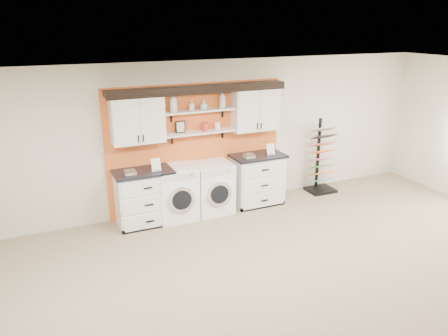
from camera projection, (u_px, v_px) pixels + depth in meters
name	position (u px, v px, depth m)	size (l,w,h in m)	color
floor	(318.00, 329.00, 5.15)	(10.00, 10.00, 0.00)	#8A7B5D
ceiling	(338.00, 91.00, 4.26)	(10.00, 10.00, 0.00)	white
wall_back	(196.00, 137.00, 8.16)	(10.00, 10.00, 0.00)	beige
accent_panel	(197.00, 147.00, 8.20)	(3.40, 0.07, 2.40)	#DA5F25
upper_cabinet_left	(137.00, 119.00, 7.39)	(0.90, 0.35, 0.84)	white
upper_cabinet_right	(255.00, 109.00, 8.27)	(0.90, 0.35, 0.84)	white
shelf_lower	(200.00, 132.00, 7.95)	(1.32, 0.28, 0.03)	white
shelf_upper	(199.00, 111.00, 7.82)	(1.32, 0.28, 0.03)	white
crown_molding	(199.00, 88.00, 7.71)	(3.30, 0.41, 0.13)	black
picture_frame	(180.00, 127.00, 7.82)	(0.18, 0.02, 0.22)	black
canister_red	(205.00, 127.00, 7.96)	(0.11, 0.11, 0.16)	red
canister_cream	(217.00, 126.00, 8.06)	(0.10, 0.10, 0.14)	silver
base_cabinet_left	(144.00, 197.00, 7.70)	(1.02, 0.66, 1.00)	white
base_cabinet_right	(257.00, 179.00, 8.58)	(1.03, 0.66, 1.01)	white
washer	(176.00, 193.00, 7.93)	(0.71, 0.71, 0.99)	white
dryer	(212.00, 187.00, 8.21)	(0.69, 0.71, 0.97)	white
sample_rack	(321.00, 168.00, 9.21)	(0.57, 0.48, 1.56)	black
soap_bottle_a	(173.00, 102.00, 7.58)	(0.13, 0.13, 0.34)	silver
soap_bottle_b	(192.00, 106.00, 7.73)	(0.08, 0.08, 0.18)	silver
soap_bottle_c	(204.00, 105.00, 7.82)	(0.14, 0.14, 0.17)	silver
soap_bottle_d	(222.00, 99.00, 7.94)	(0.12, 0.12, 0.32)	silver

